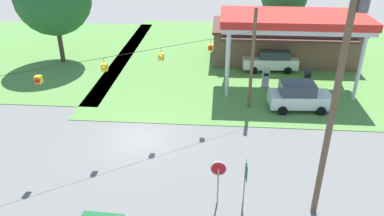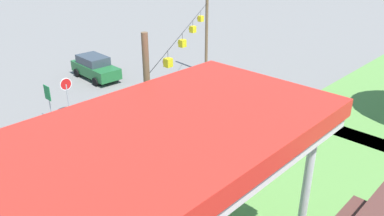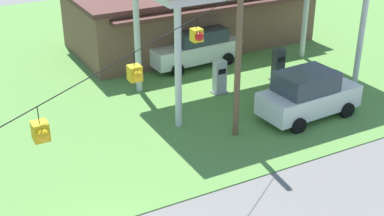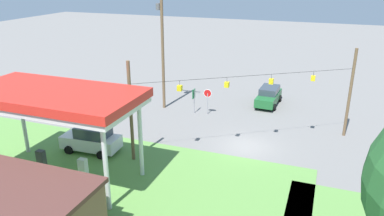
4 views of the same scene
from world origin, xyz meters
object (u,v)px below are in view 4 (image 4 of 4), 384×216
fuel_pump_near (83,171)px  stop_sign_roadside (208,96)px  car_at_pumps_rear (29,197)px  utility_pole_main (162,44)px  car_at_pumps_front (92,139)px  fuel_pump_far (42,162)px  route_sign (194,96)px  gas_station_canopy (53,98)px  car_on_crossroad (269,96)px

fuel_pump_near → stop_sign_roadside: stop_sign_roadside is taller
car_at_pumps_rear → stop_sign_roadside: stop_sign_roadside is taller
car_at_pumps_rear → utility_pole_main: (0.16, -18.64, 5.49)m
car_at_pumps_front → fuel_pump_far: bearing=67.6°
utility_pole_main → car_at_pumps_rear: bearing=90.5°
fuel_pump_far → route_sign: (-5.77, -14.38, 0.93)m
fuel_pump_near → car_at_pumps_rear: size_ratio=0.33×
car_at_pumps_rear → utility_pole_main: bearing=87.7°
gas_station_canopy → car_at_pumps_rear: gas_station_canopy is taller
gas_station_canopy → car_at_pumps_rear: 6.05m
fuel_pump_near → stop_sign_roadside: bearing=-104.3°
car_at_pumps_front → gas_station_canopy: bearing=91.7°
route_sign → utility_pole_main: (3.38, -0.38, 4.78)m
car_at_pumps_front → route_sign: size_ratio=1.88×
fuel_pump_near → gas_station_canopy: bearing=0.1°
car_at_pumps_rear → car_on_crossroad: bearing=64.7°
car_on_crossroad → route_sign: (6.38, 4.96, 0.76)m
car_at_pumps_front → stop_sign_roadside: stop_sign_roadside is taller
fuel_pump_far → car_on_crossroad: size_ratio=0.34×
route_sign → fuel_pump_near: bearing=80.5°
car_on_crossroad → car_at_pumps_rear: bearing=-19.9°
car_at_pumps_front → car_at_pumps_rear: (-1.19, 7.77, -0.05)m
fuel_pump_far → car_at_pumps_rear: size_ratio=0.33×
stop_sign_roadside → route_sign: stop_sign_roadside is taller
fuel_pump_far → car_at_pumps_front: (-1.36, -3.88, 0.27)m
fuel_pump_far → utility_pole_main: utility_pole_main is taller
gas_station_canopy → car_at_pumps_rear: bearing=102.6°
stop_sign_roadside → car_on_crossroad: bearing=43.5°
fuel_pump_near → route_sign: size_ratio=0.69×
utility_pole_main → stop_sign_roadside: bearing=177.5°
car_at_pumps_front → car_on_crossroad: 18.86m
gas_station_canopy → stop_sign_roadside: 15.97m
fuel_pump_near → car_at_pumps_rear: car_at_pumps_rear is taller
utility_pole_main → gas_station_canopy: bearing=87.3°
stop_sign_roadside → utility_pole_main: 6.64m
fuel_pump_near → stop_sign_roadside: size_ratio=0.66×
utility_pole_main → car_on_crossroad: bearing=-154.8°
fuel_pump_far → fuel_pump_near: bearing=180.0°
fuel_pump_far → car_at_pumps_rear: (-2.55, 3.89, 0.22)m
car_at_pumps_front → car_on_crossroad: bearing=-128.1°
route_sign → fuel_pump_far: bearing=68.1°
fuel_pump_near → car_at_pumps_front: (2.01, -3.88, 0.27)m
car_on_crossroad → route_sign: size_ratio=2.02×
fuel_pump_near → car_on_crossroad: bearing=-114.4°
fuel_pump_near → fuel_pump_far: same height
car_at_pumps_front → stop_sign_roadside: bearing=-121.4°
car_at_pumps_rear → route_sign: (-3.22, -18.26, 0.71)m
car_at_pumps_rear → fuel_pump_far: bearing=120.5°
route_sign → utility_pole_main: utility_pole_main is taller
fuel_pump_far → car_at_pumps_rear: bearing=123.3°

